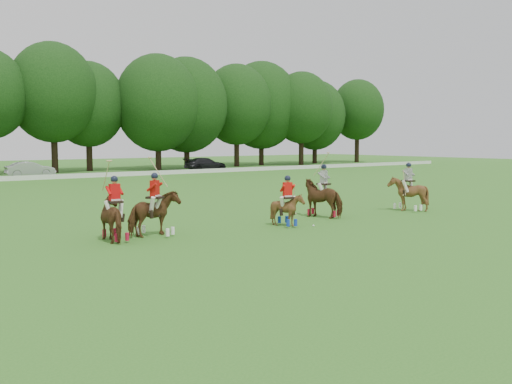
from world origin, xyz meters
TOP-DOWN VIEW (x-y plane):
  - ground at (0.00, 0.00)m, footprint 180.00×180.00m
  - boundary_rail at (0.00, 38.00)m, footprint 120.00×0.10m
  - car_mid at (2.39, 42.50)m, footprint 4.62×1.79m
  - car_right at (22.51, 42.50)m, footprint 5.30×2.50m
  - polo_red_a at (-5.35, 4.09)m, footprint 1.21×1.97m
  - polo_red_b at (-3.77, 4.08)m, footprint 2.20×2.13m
  - polo_red_c at (1.82, 3.03)m, footprint 1.48×1.57m
  - polo_stripe_a at (5.02, 4.19)m, footprint 1.66×2.33m
  - polo_stripe_b at (10.03, 3.25)m, footprint 1.45×1.63m
  - polo_ball at (2.60, 2.27)m, footprint 0.09×0.09m

SIDE VIEW (x-z plane):
  - ground at x=0.00m, z-range 0.00..0.00m
  - polo_ball at x=2.60m, z-range 0.00..0.09m
  - boundary_rail at x=0.00m, z-range 0.00..0.44m
  - car_right at x=22.51m, z-range 0.00..1.50m
  - polo_red_c at x=1.82m, z-range -0.32..1.81m
  - car_mid at x=2.39m, z-range 0.00..1.50m
  - polo_red_a at x=-5.35m, z-range -0.59..2.29m
  - polo_red_b at x=-3.77m, z-range -0.60..2.33m
  - polo_stripe_b at x=10.03m, z-range -0.33..2.14m
  - polo_stripe_a at x=5.02m, z-range -0.59..2.42m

